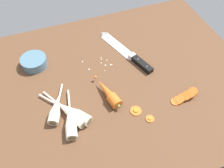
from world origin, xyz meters
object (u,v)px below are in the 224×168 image
(carrot_slice_stray_near, at_px, (136,111))
(parsnip_mid_left, at_px, (70,121))
(parsnip_back, at_px, (70,113))
(parsnip_mid_right, at_px, (56,109))
(parsnip_front, at_px, (72,112))
(chefs_knife, at_px, (123,50))
(whole_carrot, at_px, (109,93))
(carrot_slice_stack, at_px, (185,97))
(carrot_slice_stray_mid, at_px, (150,119))
(prep_bowl, at_px, (34,62))

(carrot_slice_stray_near, bearing_deg, parsnip_mid_left, 172.53)
(parsnip_mid_left, bearing_deg, parsnip_back, 78.83)
(parsnip_mid_right, relative_size, parsnip_back, 0.85)
(parsnip_front, bearing_deg, chefs_knife, 39.79)
(whole_carrot, distance_m, parsnip_front, 0.16)
(parsnip_mid_right, xyz_separation_m, carrot_slice_stray_near, (0.28, -0.10, -0.02))
(whole_carrot, distance_m, parsnip_back, 0.16)
(parsnip_back, xyz_separation_m, carrot_slice_stray_near, (0.23, -0.06, -0.02))
(parsnip_back, bearing_deg, parsnip_mid_right, 143.53)
(parsnip_front, height_order, carrot_slice_stack, parsnip_front)
(carrot_slice_stack, bearing_deg, parsnip_mid_left, 174.36)
(carrot_slice_stray_mid, bearing_deg, parsnip_front, 156.29)
(carrot_slice_stray_mid, distance_m, prep_bowl, 0.55)
(carrot_slice_stack, bearing_deg, chefs_knife, 110.22)
(parsnip_mid_right, xyz_separation_m, carrot_slice_stray_mid, (0.31, -0.15, -0.02))
(parsnip_front, distance_m, carrot_slice_stray_mid, 0.29)
(whole_carrot, relative_size, carrot_slice_stray_near, 4.13)
(parsnip_front, distance_m, carrot_slice_stray_near, 0.24)
(carrot_slice_stray_mid, bearing_deg, parsnip_back, 157.07)
(parsnip_mid_left, relative_size, parsnip_back, 1.02)
(chefs_knife, bearing_deg, parsnip_back, -140.80)
(parsnip_back, bearing_deg, chefs_knife, 39.20)
(parsnip_mid_left, height_order, carrot_slice_stray_near, parsnip_mid_left)
(prep_bowl, bearing_deg, parsnip_back, -74.58)
(chefs_knife, bearing_deg, parsnip_front, -140.21)
(parsnip_mid_left, height_order, parsnip_back, same)
(whole_carrot, bearing_deg, parsnip_mid_right, -180.00)
(parsnip_mid_left, distance_m, carrot_slice_stray_mid, 0.29)
(parsnip_mid_left, bearing_deg, carrot_slice_stray_mid, -16.36)
(whole_carrot, distance_m, parsnip_mid_right, 0.21)
(parsnip_mid_right, bearing_deg, carrot_slice_stray_mid, -25.09)
(carrot_slice_stray_near, distance_m, carrot_slice_stray_mid, 0.06)
(chefs_knife, relative_size, carrot_slice_stray_near, 7.86)
(chefs_knife, relative_size, prep_bowl, 3.08)
(carrot_slice_stack, distance_m, carrot_slice_stray_mid, 0.17)
(parsnip_front, height_order, parsnip_mid_right, same)
(whole_carrot, relative_size, carrot_slice_stack, 1.59)
(carrot_slice_stack, height_order, prep_bowl, prep_bowl)
(parsnip_back, height_order, carrot_slice_stack, parsnip_back)
(parsnip_back, bearing_deg, parsnip_front, 7.39)
(parsnip_back, relative_size, carrot_slice_stack, 1.87)
(carrot_slice_stray_near, bearing_deg, parsnip_front, 163.88)
(parsnip_front, relative_size, parsnip_mid_right, 1.12)
(parsnip_front, bearing_deg, prep_bowl, 106.81)
(parsnip_mid_left, height_order, parsnip_mid_right, same)
(whole_carrot, relative_size, parsnip_back, 0.85)
(prep_bowl, bearing_deg, parsnip_mid_right, -81.83)
(chefs_knife, bearing_deg, carrot_slice_stray_near, -103.67)
(parsnip_back, height_order, prep_bowl, same)
(parsnip_back, bearing_deg, whole_carrot, 11.71)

